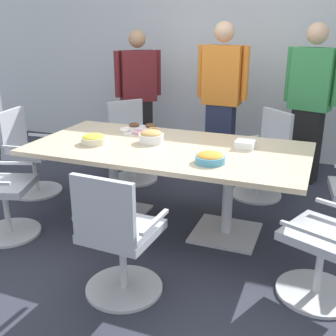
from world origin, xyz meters
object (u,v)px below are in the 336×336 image
Objects in this scene: office_chair_5 at (331,245)px; person_standing_1 at (222,97)px; office_chair_0 at (263,159)px; snack_bowl_chips_orange at (210,158)px; office_chair_1 at (132,145)px; snack_bowl_chips_yellow at (94,139)px; donut_platter at (140,129)px; snack_bowl_cookies at (151,137)px; person_standing_0 at (138,95)px; napkin_pile at (245,144)px; office_chair_4 at (118,242)px; office_chair_2 at (29,156)px; conference_table at (168,160)px; person_standing_2 at (310,102)px.

person_standing_1 is (-1.31, 2.19, 0.53)m from office_chair_5.
office_chair_0 is 1.79m from office_chair_5.
office_chair_1 is at bearing 135.96° from snack_bowl_chips_orange.
snack_bowl_chips_yellow reaches higher than donut_platter.
snack_bowl_cookies is (-0.86, -0.95, 0.40)m from office_chair_0.
donut_platter is at bearing 69.49° from office_chair_0.
snack_bowl_chips_orange is at bearing -6.75° from snack_bowl_chips_yellow.
person_standing_0 is 10.75× the size of napkin_pile.
donut_platter is at bearing 112.54° from office_chair_4.
office_chair_2 is at bearing -169.38° from donut_platter.
office_chair_2 is (-1.68, 0.18, -0.22)m from conference_table.
office_chair_0 is at bearing 47.73° from snack_bowl_cookies.
napkin_pile is at bearing 9.35° from snack_bowl_cookies.
person_standing_1 is (1.12, -0.08, 0.06)m from person_standing_0.
office_chair_1 is 5.82× the size of napkin_pile.
conference_table is 1.35× the size of person_standing_2.
person_standing_0 reaches higher than office_chair_2.
office_chair_2 reaches higher than snack_bowl_chips_yellow.
person_standing_1 is 0.99m from person_standing_2.
person_standing_0 is (-0.22, 0.68, 0.47)m from office_chair_1.
snack_bowl_cookies is (-1.25, -1.58, -0.12)m from person_standing_2.
snack_bowl_chips_yellow is (-0.72, 0.94, 0.39)m from office_chair_4.
napkin_pile is (1.28, 0.35, -0.01)m from snack_bowl_chips_yellow.
snack_bowl_cookies is (-0.65, 0.35, 0.02)m from snack_bowl_chips_orange.
office_chair_0 is 1.51m from office_chair_1.
snack_bowl_chips_orange is at bearing 122.17° from office_chair_0.
donut_platter is at bearing 71.97° from office_chair_1.
office_chair_1 is 0.54× the size of person_standing_0.
office_chair_4 reaches higher than conference_table.
office_chair_1 is at bearing 99.26° from snack_bowl_chips_yellow.
person_standing_2 is at bearing 73.57° from napkin_pile.
napkin_pile is at bearing 15.31° from snack_bowl_chips_yellow.
snack_bowl_chips_orange is at bearing -32.22° from conference_table.
office_chair_4 is 1.46m from napkin_pile.
office_chair_0 is 1.00× the size of office_chair_4.
person_standing_1 is at bearing 65.13° from donut_platter.
snack_bowl_chips_yellow is at bearing 69.94° from person_standing_1.
napkin_pile reaches higher than conference_table.
donut_platter is at bearing 83.62° from office_chair_5.
conference_table is 1.28m from office_chair_1.
office_chair_4 is at bearing 92.75° from person_standing_1.
napkin_pile is at bearing 70.06° from snack_bowl_chips_orange.
person_standing_2 reaches higher than snack_bowl_chips_orange.
office_chair_2 is 2.35m from napkin_pile.
office_chair_4 is (0.90, -2.06, 0.00)m from office_chair_1.
office_chair_0 is 1.35m from snack_bowl_cookies.
conference_table is 2.64× the size of office_chair_0.
person_standing_0 reaches higher than donut_platter.
office_chair_0 is 0.90m from person_standing_2.
office_chair_1 and office_chair_2 have the same top height.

